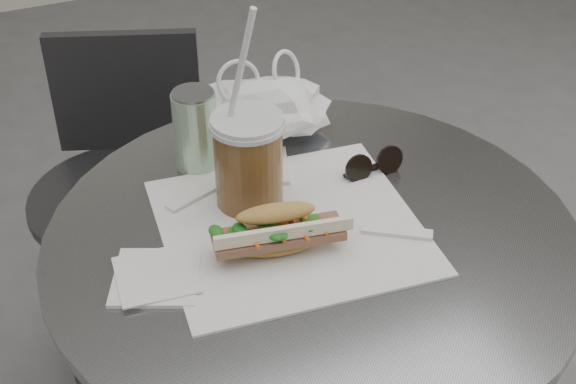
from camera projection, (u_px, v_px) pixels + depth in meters
name	position (u px, v px, depth m)	size (l,w,h in m)	color
cafe_table	(310.00, 364.00, 1.29)	(0.76, 0.76, 0.74)	slate
chair_far	(135.00, 236.00, 1.76)	(0.42, 0.44, 0.75)	#303033
sandwich_paper	(290.00, 226.00, 1.14)	(0.36, 0.34, 0.00)	white
banh_mi	(277.00, 231.00, 1.07)	(0.23, 0.12, 0.07)	#B28B43
iced_coffee	(248.00, 160.00, 1.14)	(0.11, 0.11, 0.31)	brown
sunglasses	(373.00, 166.00, 1.24)	(0.10, 0.02, 0.05)	black
plastic_bag	(268.00, 111.00, 1.30)	(0.20, 0.16, 0.10)	white
napkin_stack	(156.00, 277.00, 1.05)	(0.15, 0.15, 0.01)	white
drink_can	(196.00, 130.00, 1.23)	(0.07, 0.07, 0.13)	#58985C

